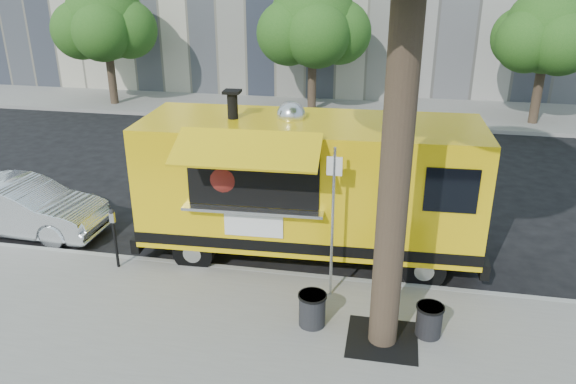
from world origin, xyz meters
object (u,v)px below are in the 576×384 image
sign_post (333,215)px  parking_meter (114,231)px  far_tree_b (313,22)px  far_tree_a (105,20)px  trash_bin_left (312,308)px  trash_bin_right (429,320)px  sedan (23,208)px  food_truck (308,184)px  far_tree_c (548,31)px

sign_post → parking_meter: sign_post is taller
far_tree_b → parking_meter: far_tree_b is taller
far_tree_a → trash_bin_left: far_tree_a is taller
sign_post → trash_bin_right: (1.82, -0.96, -1.39)m
far_tree_b → sedan: far_tree_b is taller
sign_post → food_truck: size_ratio=0.40×
sign_post → trash_bin_left: bearing=-101.0°
sedan → trash_bin_left: 7.89m
far_tree_b → trash_bin_left: size_ratio=8.92×
parking_meter → sedan: size_ratio=0.33×
sign_post → trash_bin_right: size_ratio=5.16×
food_truck → trash_bin_right: food_truck is taller
parking_meter → trash_bin_right: parking_meter is taller
food_truck → parking_meter: bearing=-160.5°
trash_bin_right → food_truck: bearing=133.8°
food_truck → trash_bin_right: size_ratio=12.92×
parking_meter → far_tree_b: bearing=81.9°
far_tree_c → trash_bin_right: (-4.63, -14.91, -3.26)m
sedan → food_truck: bearing=-86.8°
far_tree_c → trash_bin_right: far_tree_c is taller
far_tree_a → trash_bin_right: 20.22m
sedan → trash_bin_right: size_ratio=6.98×
food_truck → trash_bin_left: food_truck is taller
trash_bin_left → trash_bin_right: bearing=2.3°
sedan → trash_bin_left: size_ratio=6.58×
far_tree_a → far_tree_b: size_ratio=0.97×
food_truck → sedan: bearing=179.1°
food_truck → far_tree_b: bearing=96.0°
food_truck → trash_bin_right: bearing=-48.5°
far_tree_a → trash_bin_left: (11.35, -14.89, -3.30)m
sedan → trash_bin_right: bearing=-103.0°
far_tree_a → sedan: size_ratio=1.32×
parking_meter → far_tree_c: bearing=51.3°
parking_meter → trash_bin_right: 6.50m
far_tree_c → parking_meter: size_ratio=3.90×
far_tree_a → food_truck: size_ratio=0.71×
sign_post → food_truck: (-0.74, 1.72, -0.12)m
far_tree_b → parking_meter: bearing=-98.1°
far_tree_a → far_tree_c: far_tree_a is taller
trash_bin_right → sign_post: bearing=152.3°
far_tree_b → sign_post: size_ratio=1.83×
sign_post → far_tree_b: bearing=100.1°
sign_post → trash_bin_left: 1.73m
far_tree_b → trash_bin_right: far_tree_b is taller
far_tree_a → trash_bin_right: (13.37, -14.81, -3.31)m
far_tree_c → food_truck: far_tree_c is taller
sign_post → trash_bin_left: sign_post is taller
sedan → sign_post: bearing=-99.6°
parking_meter → trash_bin_left: bearing=-15.9°
far_tree_a → trash_bin_right: far_tree_a is taller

